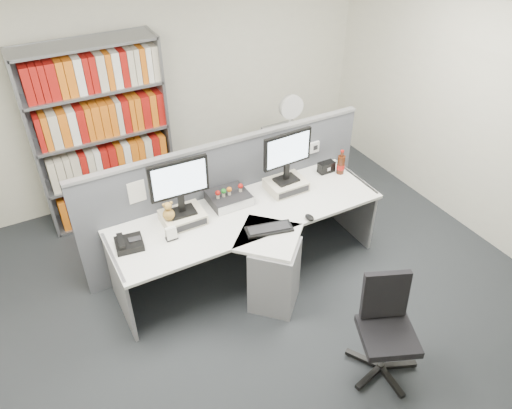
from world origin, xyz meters
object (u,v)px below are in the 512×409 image
monitor_right (287,153)px  mouse (310,218)px  desk_phone (128,243)px  desk_fan (291,110)px  desk_calendar (171,234)px  office_chair (386,325)px  keyboard (269,229)px  desk (259,247)px  monitor_left (179,183)px  cola_bottle (341,165)px  shelving_unit (102,137)px  filing_cabinet (289,158)px  desktop_pc (229,198)px  speaker (326,167)px

monitor_right → mouse: size_ratio=4.78×
desk_phone → desk_fan: bearing=25.8°
desk_calendar → office_chair: office_chair is taller
desk_fan → office_chair: 2.86m
keyboard → mouse: bearing=-5.9°
desk_calendar → desk_fan: bearing=31.4°
desk → monitor_left: 0.98m
monitor_right → cola_bottle: 0.72m
desk → shelving_unit: shelving_unit is taller
desk_phone → filing_cabinet: 2.61m
desktop_pc → shelving_unit: (-0.82, 1.39, 0.21)m
mouse → cola_bottle: (0.72, 0.51, 0.08)m
desk_calendar → shelving_unit: 1.66m
desk → mouse: 0.55m
filing_cabinet → office_chair: (-0.78, -2.70, 0.12)m
desk → mouse: size_ratio=23.57×
mouse → speaker: speaker is taller
office_chair → monitor_left: bearing=120.6°
desk_phone → filing_cabinet: desk_phone is taller
desktop_pc → cola_bottle: 1.26m
desk → monitor_left: monitor_left is taller
monitor_left → mouse: size_ratio=4.93×
keyboard → desk_calendar: (-0.81, 0.31, 0.04)m
monitor_left → monitor_right: 1.10m
mouse → desktop_pc: bearing=131.6°
desk_phone → cola_bottle: cola_bottle is taller
mouse → cola_bottle: size_ratio=0.41×
mouse → desk_phone: bearing=164.9°
cola_bottle → speaker: bearing=141.3°
desktop_pc → desk_calendar: bearing=-159.8°
desk → desk_phone: 1.19m
keyboard → desk_fan: (1.15, 1.50, 0.27)m
mouse → desk_phone: desk_phone is taller
desk → filing_cabinet: bearing=49.4°
office_chair → mouse: bearing=88.3°
cola_bottle → mouse: bearing=-144.9°
desktop_pc → mouse: (0.53, -0.60, -0.03)m
speaker → desk: bearing=-156.7°
desk_fan → keyboard: bearing=-127.5°
desk_calendar → desk: bearing=-14.9°
desk → filing_cabinet: desk is taller
monitor_right → filing_cabinet: bearing=56.2°
desk_phone → desk_calendar: bearing=-12.1°
monitor_right → filing_cabinet: size_ratio=0.75×
monitor_right → desk_phone: 1.69m
keyboard → desk_fan: bearing=52.5°
monitor_right → keyboard: monitor_right is taller
monitor_left → filing_cabinet: monitor_left is taller
keyboard → speaker: speaker is taller
speaker → cola_bottle: bearing=-38.7°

